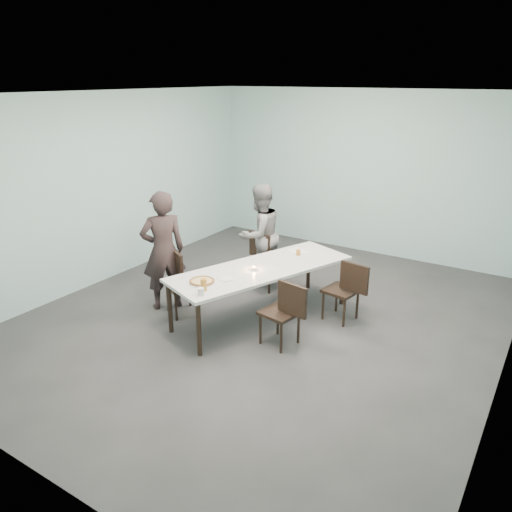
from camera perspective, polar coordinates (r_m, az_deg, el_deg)
The scene contains 16 objects.
ground at distance 7.04m, azimuth 0.97°, elevation -7.16°, with size 7.00×7.00×0.00m, color #333335.
room_shell at distance 6.38m, azimuth 1.07°, elevation 9.27°, with size 6.02×7.02×3.01m.
table at distance 6.80m, azimuth 0.63°, elevation -1.74°, with size 1.76×2.75×0.75m.
chair_near_left at distance 7.14m, azimuth -8.67°, elevation -2.57°, with size 0.65×0.57×0.87m.
chair_far_left at distance 7.90m, azimuth 1.00°, elevation -0.08°, with size 0.64×0.49×0.87m.
chair_near_right at distance 6.17m, azimuth 3.32°, elevation -6.10°, with size 0.64×0.49×0.87m.
chair_far_right at distance 6.89m, azimuth 10.30°, elevation -3.53°, with size 0.64×0.48×0.87m.
diner_near at distance 7.19m, azimuth -10.56°, elevation 0.59°, with size 0.63×0.41×1.73m, color black.
diner_far at distance 7.96m, azimuth 0.44°, elevation 2.44°, with size 0.79×0.62×1.63m, color slate.
pizza at distance 6.31m, azimuth -6.20°, elevation -2.90°, with size 0.34×0.34×0.04m.
side_plate at distance 6.40m, azimuth -3.38°, elevation -2.61°, with size 0.18×0.18×0.01m, color white.
beer_glass at distance 6.06m, azimuth -6.00°, elevation -3.30°, with size 0.08×0.08×0.15m, color #B97628.
water_tumbler at distance 5.95m, azimuth -6.29°, elevation -4.07°, with size 0.08×0.08×0.09m, color silver.
tealight at distance 6.68m, azimuth -0.22°, elevation -1.45°, with size 0.06×0.06×0.05m.
amber_tumbler at distance 7.26m, azimuth 4.84°, elevation 0.42°, with size 0.07×0.07×0.08m, color #B97628.
menu at distance 7.42m, azimuth 4.80°, elevation 0.55°, with size 0.30×0.22×0.01m, color silver.
Camera 1 is at (3.27, -5.34, 3.20)m, focal length 35.00 mm.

